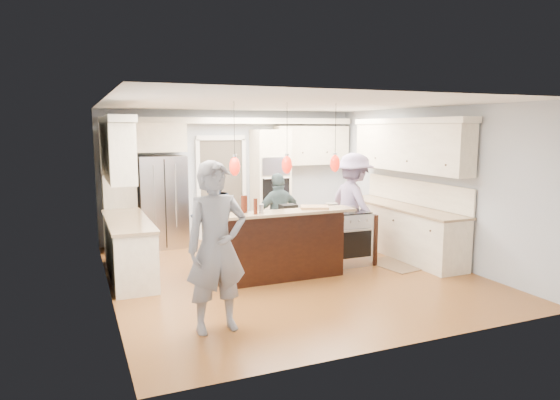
{
  "coord_description": "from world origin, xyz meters",
  "views": [
    {
      "loc": [
        -3.17,
        -7.19,
        2.34
      ],
      "look_at": [
        0.0,
        0.35,
        1.15
      ],
      "focal_mm": 32.0,
      "sensor_mm": 36.0,
      "label": 1
    }
  ],
  "objects_px": {
    "refrigerator": "(162,202)",
    "kitchen_island": "(272,244)",
    "person_bar_end": "(217,247)",
    "island_range": "(346,237)",
    "person_far_left": "(213,218)"
  },
  "relations": [
    {
      "from": "refrigerator",
      "to": "kitchen_island",
      "type": "distance_m",
      "value": 2.91
    },
    {
      "from": "kitchen_island",
      "to": "person_bar_end",
      "type": "height_order",
      "value": "person_bar_end"
    },
    {
      "from": "island_range",
      "to": "person_bar_end",
      "type": "bearing_deg",
      "value": -145.63
    },
    {
      "from": "island_range",
      "to": "kitchen_island",
      "type": "bearing_deg",
      "value": -176.91
    },
    {
      "from": "kitchen_island",
      "to": "person_far_left",
      "type": "distance_m",
      "value": 1.15
    },
    {
      "from": "refrigerator",
      "to": "person_far_left",
      "type": "height_order",
      "value": "refrigerator"
    },
    {
      "from": "kitchen_island",
      "to": "person_far_left",
      "type": "relative_size",
      "value": 1.25
    },
    {
      "from": "person_bar_end",
      "to": "kitchen_island",
      "type": "bearing_deg",
      "value": 48.91
    },
    {
      "from": "refrigerator",
      "to": "island_range",
      "type": "bearing_deg",
      "value": -42.59
    },
    {
      "from": "kitchen_island",
      "to": "island_range",
      "type": "relative_size",
      "value": 2.28
    },
    {
      "from": "person_bar_end",
      "to": "person_far_left",
      "type": "relative_size",
      "value": 1.18
    },
    {
      "from": "person_bar_end",
      "to": "person_far_left",
      "type": "height_order",
      "value": "person_bar_end"
    },
    {
      "from": "refrigerator",
      "to": "person_far_left",
      "type": "distance_m",
      "value": 1.87
    },
    {
      "from": "refrigerator",
      "to": "kitchen_island",
      "type": "height_order",
      "value": "refrigerator"
    },
    {
      "from": "kitchen_island",
      "to": "island_range",
      "type": "bearing_deg",
      "value": 3.09
    }
  ]
}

